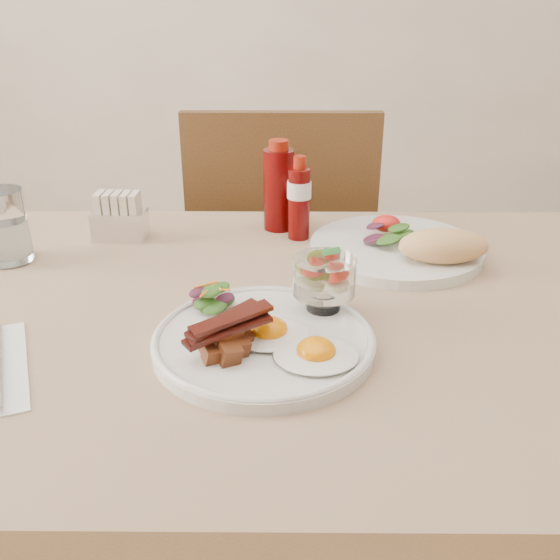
{
  "coord_description": "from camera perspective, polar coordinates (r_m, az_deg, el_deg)",
  "views": [
    {
      "loc": [
        0.01,
        -0.75,
        1.17
      ],
      "look_at": [
        0.0,
        -0.02,
        0.82
      ],
      "focal_mm": 40.0,
      "sensor_mm": 36.0,
      "label": 1
    }
  ],
  "objects": [
    {
      "name": "main_plate",
      "position": [
        0.79,
        -1.5,
        -5.7
      ],
      "size": [
        0.28,
        0.28,
        0.02
      ],
      "primitive_type": "cylinder",
      "color": "silver",
      "rests_on": "table"
    },
    {
      "name": "chair_far",
      "position": [
        1.55,
        0.13,
        1.06
      ],
      "size": [
        0.42,
        0.42,
        0.93
      ],
      "color": "brown",
      "rests_on": "ground"
    },
    {
      "name": "bacon_potato_pile",
      "position": [
        0.74,
        -4.86,
        -5.16
      ],
      "size": [
        0.11,
        0.09,
        0.05
      ],
      "rotation": [
        0.0,
        0.0,
        0.18
      ],
      "color": "brown",
      "rests_on": "main_plate"
    },
    {
      "name": "side_salad",
      "position": [
        0.84,
        -6.18,
        -1.68
      ],
      "size": [
        0.06,
        0.06,
        0.04
      ],
      "rotation": [
        0.0,
        0.0,
        0.03
      ],
      "color": "#204E14",
      "rests_on": "main_plate"
    },
    {
      "name": "second_plate",
      "position": [
        1.06,
        11.49,
        3.02
      ],
      "size": [
        0.29,
        0.29,
        0.07
      ],
      "rotation": [
        0.0,
        0.0,
        -0.41
      ],
      "color": "silver",
      "rests_on": "table"
    },
    {
      "name": "fruit_cup",
      "position": [
        0.83,
        4.07,
        0.32
      ],
      "size": [
        0.09,
        0.09,
        0.09
      ],
      "rotation": [
        0.0,
        0.0,
        -0.17
      ],
      "color": "white",
      "rests_on": "main_plate"
    },
    {
      "name": "fried_eggs",
      "position": [
        0.76,
        1.09,
        -5.69
      ],
      "size": [
        0.17,
        0.15,
        0.03
      ],
      "rotation": [
        0.0,
        0.0,
        -0.08
      ],
      "color": "silver",
      "rests_on": "main_plate"
    },
    {
      "name": "hot_sauce_bottle",
      "position": [
        1.11,
        1.76,
        7.39
      ],
      "size": [
        0.06,
        0.06,
        0.15
      ],
      "rotation": [
        0.0,
        0.0,
        0.43
      ],
      "color": "#4F0404",
      "rests_on": "table"
    },
    {
      "name": "sugar_caddy",
      "position": [
        1.15,
        -14.47,
        5.44
      ],
      "size": [
        0.1,
        0.06,
        0.09
      ],
      "rotation": [
        0.0,
        0.0,
        -0.05
      ],
      "color": "silver",
      "rests_on": "table"
    },
    {
      "name": "water_glass",
      "position": [
        1.1,
        -23.74,
        4.13
      ],
      "size": [
        0.07,
        0.07,
        0.12
      ],
      "color": "white",
      "rests_on": "table"
    },
    {
      "name": "table",
      "position": [
        0.9,
        -0.11,
        -8.35
      ],
      "size": [
        1.33,
        0.88,
        0.75
      ],
      "color": "brown",
      "rests_on": "ground"
    },
    {
      "name": "ketchup_bottle",
      "position": [
        1.15,
        -0.11,
        8.4
      ],
      "size": [
        0.07,
        0.07,
        0.17
      ],
      "rotation": [
        0.0,
        0.0,
        -0.43
      ],
      "color": "#4F0404",
      "rests_on": "table"
    }
  ]
}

